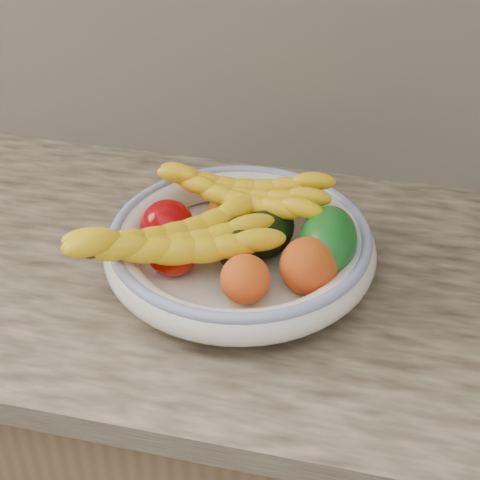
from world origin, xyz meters
name	(u,v)px	position (x,y,z in m)	size (l,w,h in m)	color
kitchen_counter	(243,449)	(0.00, 1.69, 0.46)	(2.44, 0.66, 1.40)	brown
fruit_bowl	(240,246)	(0.00, 1.66, 0.95)	(0.39, 0.39, 0.08)	white
clementine_back_left	(225,208)	(-0.04, 1.74, 0.95)	(0.05, 0.05, 0.04)	#F85E05
clementine_back_right	(276,205)	(0.03, 1.77, 0.95)	(0.06, 0.06, 0.05)	#F14D05
clementine_back_mid	(260,216)	(0.01, 1.73, 0.95)	(0.05, 0.05, 0.05)	#FF6205
tomato_left	(168,224)	(-0.11, 1.67, 0.96)	(0.08, 0.08, 0.07)	#9D0206
tomato_near_left	(173,252)	(-0.08, 1.61, 0.96)	(0.07, 0.07, 0.07)	#B00C00
avocado_center	(240,242)	(0.00, 1.65, 0.96)	(0.07, 0.10, 0.07)	black
avocado_right	(268,230)	(0.04, 1.69, 0.96)	(0.07, 0.10, 0.07)	black
green_mango	(328,241)	(0.12, 1.66, 0.98)	(0.08, 0.12, 0.09)	#105717
peach_front	(245,279)	(0.03, 1.57, 0.97)	(0.07, 0.07, 0.07)	orange
peach_right	(309,266)	(0.11, 1.61, 0.97)	(0.08, 0.08, 0.08)	orange
banana_bunch_back	(242,197)	(-0.01, 1.73, 0.99)	(0.28, 0.11, 0.08)	yellow
banana_bunch_front	(174,246)	(-0.08, 1.60, 0.98)	(0.31, 0.12, 0.09)	yellow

